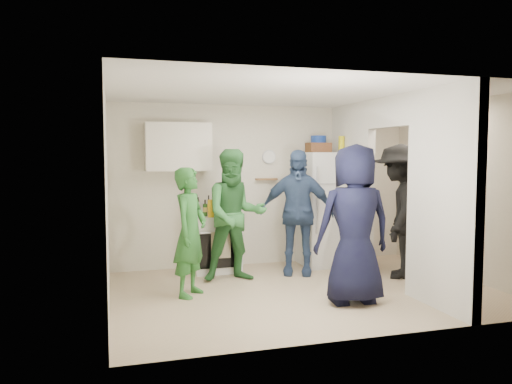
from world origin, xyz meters
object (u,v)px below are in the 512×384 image
(stove, at_px, (216,243))
(person_nook, at_px, (399,211))
(blue_bowl, at_px, (319,139))
(yellow_cup_stack_top, at_px, (341,144))
(person_denim, at_px, (297,212))
(wicker_basket, at_px, (318,148))
(fridge, at_px, (325,209))
(person_navy, at_px, (354,224))
(person_green_left, at_px, (190,232))
(person_green_center, at_px, (235,215))

(stove, relative_size, person_nook, 0.45)
(blue_bowl, height_order, yellow_cup_stack_top, blue_bowl)
(person_denim, bearing_deg, wicker_basket, 65.75)
(fridge, height_order, yellow_cup_stack_top, yellow_cup_stack_top)
(stove, xyz_separation_m, person_navy, (1.22, -2.01, 0.51))
(wicker_basket, relative_size, person_green_left, 0.22)
(fridge, relative_size, person_nook, 0.94)
(yellow_cup_stack_top, distance_m, person_green_center, 2.12)
(fridge, bearing_deg, person_green_center, -160.34)
(stove, height_order, fridge, fridge)
(wicker_basket, relative_size, person_green_center, 0.19)
(person_navy, bearing_deg, wicker_basket, -97.97)
(blue_bowl, distance_m, person_denim, 1.31)
(fridge, xyz_separation_m, person_navy, (-0.52, -1.98, 0.05))
(blue_bowl, bearing_deg, person_nook, -54.07)
(blue_bowl, height_order, person_nook, blue_bowl)
(wicker_basket, xyz_separation_m, person_nook, (0.78, -1.08, -0.90))
(fridge, relative_size, person_navy, 0.95)
(person_denim, distance_m, person_nook, 1.45)
(blue_bowl, bearing_deg, yellow_cup_stack_top, -25.11)
(stove, bearing_deg, wicker_basket, 0.70)
(fridge, bearing_deg, yellow_cup_stack_top, -24.44)
(yellow_cup_stack_top, xyz_separation_m, person_green_left, (-2.53, -1.05, -1.10))
(stove, height_order, person_denim, person_denim)
(wicker_basket, bearing_deg, blue_bowl, 0.00)
(fridge, relative_size, person_green_left, 1.12)
(wicker_basket, distance_m, person_navy, 2.27)
(yellow_cup_stack_top, height_order, person_denim, yellow_cup_stack_top)
(person_denim, bearing_deg, stove, 178.99)
(yellow_cup_stack_top, bearing_deg, blue_bowl, 154.89)
(fridge, bearing_deg, person_nook, -56.47)
(person_navy, height_order, person_nook, person_nook)
(blue_bowl, bearing_deg, person_green_left, -151.54)
(wicker_basket, height_order, person_green_left, wicker_basket)
(wicker_basket, relative_size, yellow_cup_stack_top, 1.40)
(person_green_center, bearing_deg, person_navy, -51.31)
(wicker_basket, distance_m, blue_bowl, 0.13)
(yellow_cup_stack_top, bearing_deg, person_navy, -111.43)
(wicker_basket, bearing_deg, person_denim, -137.30)
(yellow_cup_stack_top, height_order, person_navy, yellow_cup_stack_top)
(blue_bowl, xyz_separation_m, yellow_cup_stack_top, (0.32, -0.15, -0.08))
(wicker_basket, height_order, person_navy, wicker_basket)
(yellow_cup_stack_top, relative_size, person_nook, 0.13)
(wicker_basket, bearing_deg, person_green_left, -151.54)
(stove, relative_size, person_denim, 0.47)
(person_nook, bearing_deg, wicker_basket, -109.85)
(person_denim, bearing_deg, person_nook, -0.09)
(blue_bowl, xyz_separation_m, person_denim, (-0.55, -0.51, -1.07))
(stove, xyz_separation_m, person_nook, (2.42, -1.06, 0.52))
(person_green_left, relative_size, person_navy, 0.85)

